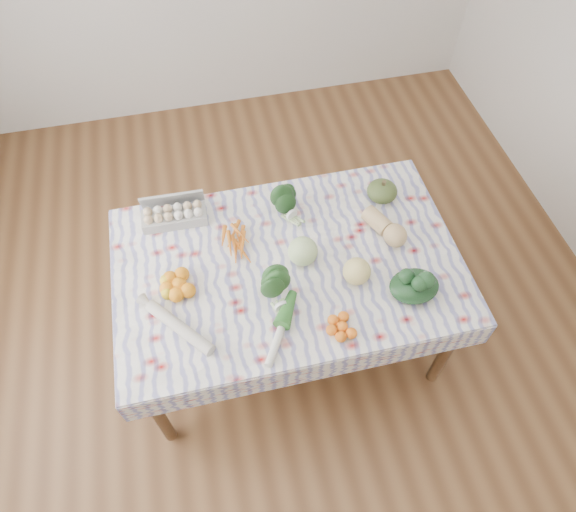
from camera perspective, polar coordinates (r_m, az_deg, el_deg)
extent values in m
plane|color=brown|center=(3.12, 0.00, -8.74)|extent=(4.50, 4.50, 0.00)
cube|color=brown|center=(2.49, 0.00, -1.20)|extent=(1.60, 1.00, 0.04)
cylinder|color=brown|center=(2.64, -14.28, -16.61)|extent=(0.06, 0.06, 0.71)
cylinder|color=brown|center=(2.81, 17.25, -9.93)|extent=(0.06, 0.06, 0.71)
cylinder|color=brown|center=(3.06, -15.56, -1.00)|extent=(0.06, 0.06, 0.71)
cylinder|color=brown|center=(3.20, 11.24, 3.87)|extent=(0.06, 0.06, 0.71)
cube|color=white|center=(2.46, 0.00, -0.86)|extent=(1.66, 1.06, 0.01)
cube|color=#A5A49F|center=(2.64, -12.53, 4.34)|extent=(0.32, 0.14, 0.09)
cube|color=orange|center=(2.52, -6.12, 1.34)|extent=(0.19, 0.17, 0.03)
ellipsoid|color=#1A3E18|center=(2.59, -0.28, 5.72)|extent=(0.21, 0.20, 0.14)
ellipsoid|color=#455728|center=(2.72, 10.42, 7.10)|extent=(0.16, 0.16, 0.10)
sphere|color=#B8D98D|center=(2.41, 1.66, 0.54)|extent=(0.18, 0.18, 0.14)
ellipsoid|color=tan|center=(2.57, 10.80, 3.29)|extent=(0.21, 0.27, 0.12)
cube|color=orange|center=(2.40, -12.01, -3.08)|extent=(0.26, 0.26, 0.07)
ellipsoid|color=#224D1F|center=(2.29, -1.25, -4.36)|extent=(0.19, 0.19, 0.12)
cube|color=orange|center=(2.27, 6.05, -7.76)|extent=(0.19, 0.19, 0.05)
sphere|color=#E6D377|center=(2.38, 7.65, -1.70)|extent=(0.17, 0.17, 0.13)
ellipsoid|color=black|center=(2.40, 13.83, -3.27)|extent=(0.23, 0.19, 0.10)
cylinder|color=beige|center=(2.30, -11.95, -7.76)|extent=(0.29, 0.34, 0.06)
cylinder|color=silver|center=(2.26, -0.80, -8.18)|extent=(0.21, 0.32, 0.04)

